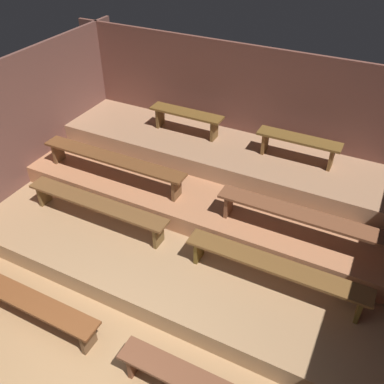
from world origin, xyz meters
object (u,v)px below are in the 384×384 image
bench_floor_left (14,295)px  bench_lower_right (275,268)px  bench_middle_left (113,161)px  bench_lower_left (96,205)px  bench_upper_left (186,117)px  bench_middle_right (310,220)px  bench_upper_right (299,143)px

bench_floor_left → bench_lower_right: bearing=30.2°
bench_middle_left → bench_floor_left: bearing=-87.2°
bench_floor_left → bench_lower_left: bearing=87.3°
bench_middle_left → bench_upper_left: bearing=67.6°
bench_middle_right → bench_lower_left: bearing=-165.9°
bench_lower_right → bench_upper_right: bench_upper_right is taller
bench_lower_right → bench_upper_right: (-0.38, 2.13, 0.56)m
bench_lower_left → bench_upper_right: bench_upper_right is taller
bench_lower_left → bench_middle_left: 0.81m
bench_lower_left → bench_middle_left: (-0.19, 0.73, 0.30)m
bench_floor_left → bench_upper_right: size_ratio=1.91×
bench_middle_right → bench_upper_right: size_ratio=1.93×
bench_upper_right → bench_middle_right: bearing=-67.6°
bench_floor_left → bench_lower_right: size_ratio=1.06×
bench_middle_left → bench_upper_left: size_ratio=1.93×
bench_middle_right → bench_upper_left: size_ratio=1.93×
bench_lower_right → bench_upper_left: bench_upper_left is taller
bench_middle_right → bench_middle_left: bearing=180.0°
bench_middle_right → bench_upper_left: bearing=151.1°
bench_lower_left → bench_upper_left: 2.24m
bench_lower_left → bench_lower_right: (2.72, 0.00, 0.00)m
bench_floor_left → bench_middle_left: size_ratio=0.99×
bench_middle_right → bench_upper_left: 2.91m
bench_floor_left → bench_lower_right: 3.25m
bench_lower_right → bench_upper_right: 2.24m
bench_upper_right → bench_floor_left: bearing=-122.7°
bench_upper_left → bench_floor_left: bearing=-97.0°
bench_floor_left → bench_middle_left: bearing=92.8°
bench_floor_left → bench_upper_left: (0.46, 3.76, 0.85)m
bench_lower_left → bench_upper_right: bearing=42.3°
bench_lower_left → bench_middle_right: (2.92, 0.73, 0.30)m
bench_middle_right → bench_upper_right: 1.54m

